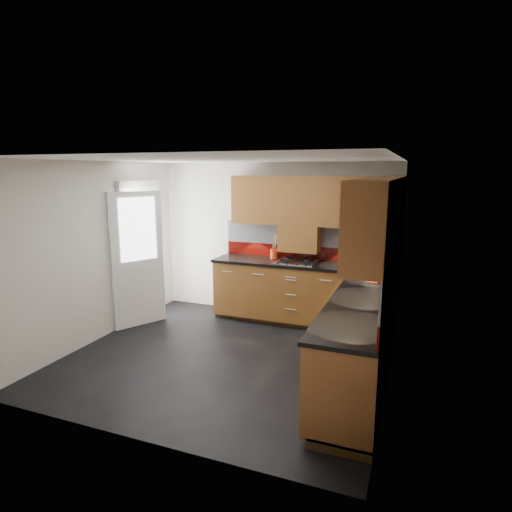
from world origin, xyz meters
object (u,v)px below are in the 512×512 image
at_px(utensil_pot, 274,252).
at_px(food_processor, 373,263).
at_px(gas_hob, 296,261).
at_px(toaster, 389,261).

bearing_deg(utensil_pot, food_processor, -19.61).
distance_m(gas_hob, toaster, 1.31).
height_order(toaster, food_processor, food_processor).
distance_m(utensil_pot, food_processor, 1.63).
bearing_deg(toaster, gas_hob, -171.97).
bearing_deg(toaster, utensil_pot, -179.15).
relative_size(gas_hob, toaster, 2.28).
xyz_separation_m(utensil_pot, toaster, (1.70, 0.03, -0.01)).
bearing_deg(gas_hob, toaster, 8.03).
bearing_deg(utensil_pot, gas_hob, -21.52).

